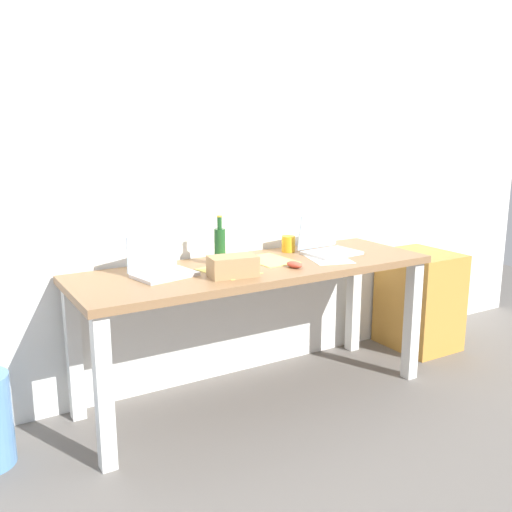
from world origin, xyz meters
The scene contains 13 objects.
ground_plane centered at (0.00, 0.00, 0.00)m, with size 8.00×8.00×0.00m, color slate.
back_wall centered at (0.00, 0.38, 1.30)m, with size 5.20×0.08×2.60m, color white.
desk centered at (0.00, 0.00, 0.66)m, with size 1.96×0.65×0.76m.
laptop_left centered at (-0.52, 0.06, 0.80)m, with size 0.32×0.27×0.20m.
laptop_right centered at (0.51, 0.04, 0.80)m, with size 0.32×0.27×0.22m.
beer_bottle centered at (-0.16, 0.11, 0.86)m, with size 0.06×0.06×0.27m.
computer_mouse centered at (0.14, -0.15, 0.77)m, with size 0.06×0.10×0.03m, color #D84C38.
cardboard_box centered at (-0.22, -0.14, 0.81)m, with size 0.23×0.14×0.10m, color tan.
coffee_mug centered at (0.34, 0.19, 0.81)m, with size 0.08×0.08×0.10m, color gold.
paper_sheet_near_back centered at (0.12, 0.06, 0.76)m, with size 0.21×0.30×0.00m, color #F4E06B.
paper_sheet_front_right centered at (0.43, -0.07, 0.76)m, with size 0.21×0.30×0.00m, color white.
paper_yellow_folder centered at (-0.19, -0.05, 0.76)m, with size 0.21×0.30×0.00m, color #F4E06B.
filing_cabinet centered at (1.35, 0.08, 0.33)m, with size 0.40×0.48×0.66m, color #C68938.
Camera 1 is at (-1.51, -2.52, 1.47)m, focal length 39.73 mm.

